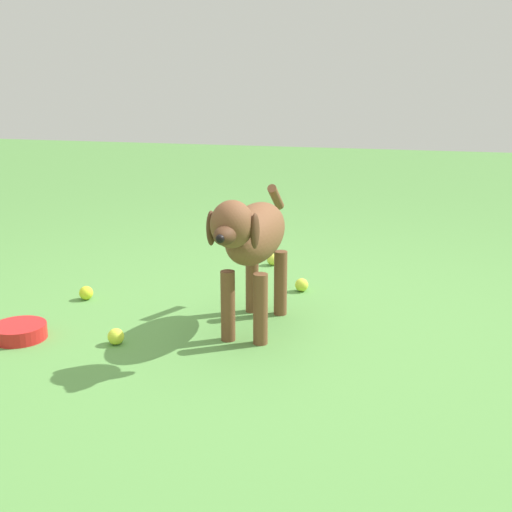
% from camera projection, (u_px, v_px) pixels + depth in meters
% --- Properties ---
extents(ground, '(14.00, 14.00, 0.00)m').
position_uv_depth(ground, '(263.00, 342.00, 2.75)').
color(ground, '#548C42').
extents(dog, '(0.90, 0.22, 0.61)m').
position_uv_depth(dog, '(253.00, 238.00, 2.76)').
color(dog, brown).
rests_on(dog, ground).
extents(tennis_ball_0, '(0.07, 0.07, 0.07)m').
position_uv_depth(tennis_ball_0, '(116.00, 336.00, 2.72)').
color(tennis_ball_0, '#CDDF38').
rests_on(tennis_ball_0, ground).
extents(tennis_ball_1, '(0.07, 0.07, 0.07)m').
position_uv_depth(tennis_ball_1, '(273.00, 259.00, 3.82)').
color(tennis_ball_1, '#C9D241').
rests_on(tennis_ball_1, ground).
extents(tennis_ball_2, '(0.07, 0.07, 0.07)m').
position_uv_depth(tennis_ball_2, '(302.00, 285.00, 3.37)').
color(tennis_ball_2, '#CADF3D').
rests_on(tennis_ball_2, ground).
extents(tennis_ball_3, '(0.07, 0.07, 0.07)m').
position_uv_depth(tennis_ball_3, '(86.00, 293.00, 3.25)').
color(tennis_ball_3, '#CEDB2B').
rests_on(tennis_ball_3, ground).
extents(water_bowl, '(0.22, 0.22, 0.06)m').
position_uv_depth(water_bowl, '(19.00, 332.00, 2.78)').
color(water_bowl, red).
rests_on(water_bowl, ground).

